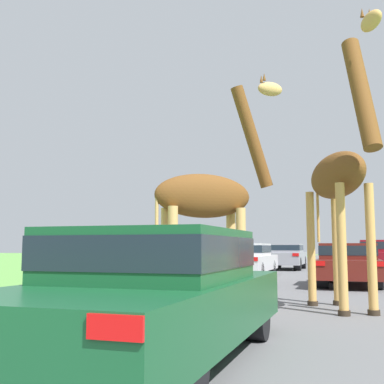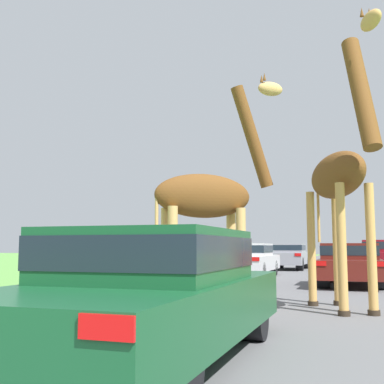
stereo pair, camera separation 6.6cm
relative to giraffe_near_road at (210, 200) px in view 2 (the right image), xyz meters
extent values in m
cube|color=#5B5B5E|center=(1.61, 20.52, -2.09)|extent=(8.13, 120.00, 0.00)
cylinder|color=tan|center=(0.29, 0.52, -1.13)|extent=(0.19, 0.19, 1.94)
cylinder|color=#2D2319|center=(0.29, 0.52, -2.04)|extent=(0.24, 0.24, 0.11)
cylinder|color=tan|center=(0.58, 0.14, -1.13)|extent=(0.19, 0.19, 1.94)
cylinder|color=#2D2319|center=(0.58, 0.14, -2.04)|extent=(0.24, 0.24, 0.11)
cylinder|color=tan|center=(-0.81, -0.31, -1.13)|extent=(0.19, 0.19, 1.94)
cylinder|color=#2D2319|center=(-0.81, -0.31, -2.04)|extent=(0.24, 0.24, 0.11)
cylinder|color=tan|center=(-0.52, -0.70, -1.13)|extent=(0.19, 0.19, 1.94)
cylinder|color=#2D2319|center=(-0.52, -0.70, -2.04)|extent=(0.24, 0.24, 0.11)
ellipsoid|color=brown|center=(-0.12, -0.09, 0.08)|extent=(1.91, 1.65, 0.87)
cylinder|color=brown|center=(0.74, 0.56, 1.34)|extent=(0.88, 0.76, 2.12)
ellipsoid|color=tan|center=(1.09, 0.83, 2.40)|extent=(0.59, 0.53, 0.30)
cylinder|color=tan|center=(-0.86, -0.65, -0.46)|extent=(0.07, 0.07, 1.06)
cone|color=brown|center=(0.92, 0.78, 2.63)|extent=(0.07, 0.07, 0.16)
cone|color=brown|center=(1.00, 0.68, 2.63)|extent=(0.07, 0.07, 0.16)
cylinder|color=tan|center=(2.94, 0.03, -0.94)|extent=(0.16, 0.16, 2.31)
cylinder|color=#2D2319|center=(2.94, 0.03, -2.05)|extent=(0.21, 0.21, 0.10)
cylinder|color=tan|center=(2.45, -0.21, -0.94)|extent=(0.16, 0.16, 2.31)
cylinder|color=#2D2319|center=(2.45, -0.21, -2.05)|extent=(0.21, 0.21, 0.10)
cylinder|color=tan|center=(2.31, 1.34, -0.94)|extent=(0.16, 0.16, 2.31)
cylinder|color=#2D2319|center=(2.31, 1.34, -2.05)|extent=(0.21, 0.21, 0.10)
cylinder|color=tan|center=(1.82, 1.11, -0.94)|extent=(0.16, 0.16, 2.31)
cylinder|color=#2D2319|center=(1.82, 1.11, -2.05)|extent=(0.21, 0.21, 0.10)
ellipsoid|color=brown|center=(2.38, 0.57, 0.45)|extent=(1.47, 2.15, 0.88)
cylinder|color=brown|center=(2.86, -0.44, 1.74)|extent=(0.70, 1.01, 2.18)
ellipsoid|color=tan|center=(3.06, -0.85, 2.83)|extent=(0.46, 0.61, 0.30)
cylinder|color=tan|center=(1.95, 1.46, -0.18)|extent=(0.06, 0.06, 1.27)
cone|color=brown|center=(3.04, -0.67, 3.06)|extent=(0.07, 0.07, 0.16)
cone|color=brown|center=(2.92, -0.72, 3.06)|extent=(0.07, 0.07, 0.16)
cube|color=#144C28|center=(0.63, -4.26, -1.56)|extent=(1.89, 4.72, 0.58)
cube|color=#144C28|center=(0.63, -4.26, -1.00)|extent=(1.70, 2.12, 0.53)
cube|color=#19232D|center=(0.63, -4.26, -0.98)|extent=(1.72, 2.14, 0.32)
cube|color=red|center=(1.40, -6.63, -1.35)|extent=(0.34, 0.03, 0.14)
cylinder|color=black|center=(-0.13, -2.84, -1.80)|extent=(0.38, 0.58, 0.58)
cylinder|color=black|center=(1.38, -2.84, -1.80)|extent=(0.38, 0.58, 0.58)
cylinder|color=black|center=(1.38, -5.68, -1.80)|extent=(0.38, 0.58, 0.58)
cube|color=gray|center=(-0.73, 16.96, -1.51)|extent=(1.71, 4.19, 0.61)
cube|color=gray|center=(-0.73, 16.96, -0.97)|extent=(1.54, 1.88, 0.46)
cube|color=#19232D|center=(-0.73, 16.96, -0.95)|extent=(1.55, 1.90, 0.27)
cube|color=red|center=(-1.43, 14.86, -1.29)|extent=(0.31, 0.03, 0.15)
cube|color=red|center=(-0.03, 14.86, -1.29)|extent=(0.31, 0.03, 0.15)
cylinder|color=black|center=(-1.41, 18.21, -1.76)|extent=(0.34, 0.67, 0.67)
cylinder|color=black|center=(-0.05, 18.21, -1.76)|extent=(0.34, 0.67, 0.67)
cylinder|color=black|center=(-1.41, 15.70, -1.76)|extent=(0.34, 0.67, 0.67)
cylinder|color=black|center=(-0.05, 15.70, -1.76)|extent=(0.34, 0.67, 0.67)
cube|color=red|center=(2.97, 9.16, -1.20)|extent=(0.35, 0.03, 0.17)
cylinder|color=black|center=(2.99, 12.46, -1.74)|extent=(0.39, 0.71, 0.71)
cylinder|color=black|center=(2.99, 9.99, -1.74)|extent=(0.39, 0.71, 0.71)
cube|color=#561914|center=(2.48, 6.68, -1.55)|extent=(1.82, 4.25, 0.54)
cube|color=#561914|center=(2.48, 6.68, -1.05)|extent=(1.64, 1.91, 0.48)
cube|color=#19232D|center=(2.48, 6.68, -1.02)|extent=(1.65, 1.93, 0.29)
cube|color=red|center=(1.73, 4.55, -1.36)|extent=(0.33, 0.03, 0.13)
cube|color=red|center=(3.23, 4.55, -1.36)|extent=(0.33, 0.03, 0.13)
cylinder|color=black|center=(1.75, 7.96, -1.78)|extent=(0.36, 0.64, 0.64)
cylinder|color=black|center=(3.21, 7.96, -1.78)|extent=(0.36, 0.64, 0.64)
cylinder|color=black|center=(1.75, 5.41, -1.78)|extent=(0.36, 0.64, 0.64)
cylinder|color=black|center=(3.21, 5.41, -1.78)|extent=(0.36, 0.64, 0.64)
cube|color=silver|center=(-1.40, 10.03, -1.54)|extent=(1.74, 4.66, 0.58)
cube|color=silver|center=(-1.40, 10.03, -1.02)|extent=(1.56, 2.10, 0.47)
cube|color=#19232D|center=(-1.40, 10.03, -0.99)|extent=(1.58, 2.12, 0.28)
cube|color=red|center=(-2.11, 7.69, -1.34)|extent=(0.31, 0.03, 0.14)
cube|color=red|center=(-0.69, 7.69, -1.34)|extent=(0.31, 0.03, 0.14)
cylinder|color=black|center=(-2.09, 11.43, -1.78)|extent=(0.35, 0.62, 0.62)
cylinder|color=black|center=(-0.70, 11.43, -1.78)|extent=(0.35, 0.62, 0.62)
cylinder|color=black|center=(-2.09, 8.63, -1.78)|extent=(0.35, 0.62, 0.62)
cylinder|color=black|center=(-0.70, 8.63, -1.78)|extent=(0.35, 0.62, 0.62)
camera|label=1|loc=(2.64, -9.03, -0.92)|focal=45.00mm
camera|label=2|loc=(2.70, -9.01, -0.92)|focal=45.00mm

